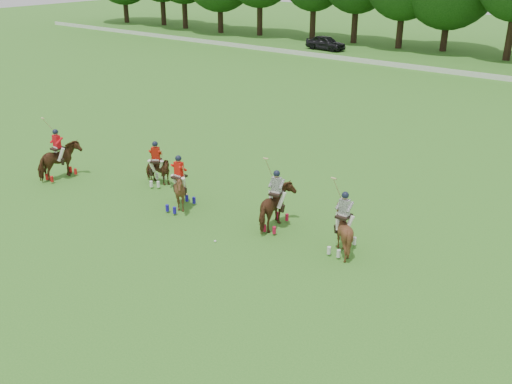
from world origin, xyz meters
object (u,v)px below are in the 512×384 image
Objects in this scene: polo_red_b at (157,170)px; polo_red_c at (180,190)px; car_left at (326,43)px; polo_ball at (215,241)px; polo_stripe_b at (343,230)px; polo_stripe_a at (276,207)px; polo_red_a at (59,161)px.

polo_red_c is at bearing -24.91° from polo_red_b.
car_left is 1.88× the size of polo_red_c.
polo_red_b is at bearing 155.73° from polo_ball.
polo_red_c reaches higher than polo_ball.
polo_stripe_b is 31.84× the size of polo_ball.
polo_stripe_b reaches higher than polo_red_c.
polo_stripe_a is at bearing 65.32° from polo_ball.
polo_stripe_a is (11.15, 1.99, -0.02)m from polo_red_a.
polo_red_c is at bearing 8.05° from polo_red_a.
polo_stripe_b is (2.99, -0.07, -0.04)m from polo_stripe_a.
car_left is 49.72× the size of polo_ball.
polo_stripe_a reaches higher than polo_ball.
polo_red_b is at bearing 28.42° from polo_red_a.
polo_stripe_b is (9.95, -0.35, 0.11)m from polo_red_b.
polo_red_c reaches higher than polo_red_b.
polo_red_b is 3.05m from polo_red_c.
polo_red_c is (16.52, -39.06, 0.10)m from car_left.
polo_red_b is at bearing 178.00° from polo_stripe_b.
polo_stripe_a is 1.03× the size of polo_stripe_b.
polo_stripe_b is at bearing 7.73° from polo_red_a.
polo_red_c is at bearing -172.58° from polo_stripe_b.
polo_red_c is 0.83× the size of polo_stripe_b.
polo_red_a is at bearing -169.88° from polo_stripe_a.
polo_ball is (5.87, -2.65, -0.68)m from polo_red_b.
polo_red_a is (9.57, -40.04, 0.13)m from car_left.
polo_red_a is at bearing -171.95° from polo_red_c.
polo_red_c is 3.49m from polo_ball.
polo_stripe_b is (14.14, 1.92, -0.06)m from polo_red_a.
polo_ball is at bearing -149.65° from car_left.
car_left is 41.17m from polo_red_a.
polo_stripe_b is (7.19, 0.94, -0.03)m from polo_red_c.
polo_red_a reaches higher than polo_red_c.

